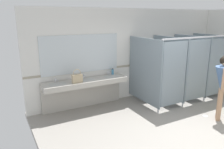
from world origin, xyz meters
The scene contains 10 objects.
ground_plane centered at (0.00, 0.00, -0.05)m, with size 6.93×5.69×0.10m, color gray.
wall_back centered at (0.00, 2.60, 1.40)m, with size 6.93×0.12×2.80m, color silver.
wall_back_tile_band centered at (0.00, 2.54, 1.05)m, with size 6.93×0.01×0.06m, color #9E937F.
vanity_counter centered at (-1.88, 2.33, 0.64)m, with size 2.37×0.56×0.98m.
mirror_panel centered at (-1.88, 2.53, 1.55)m, with size 2.27×0.02×1.06m, color silver.
bathroom_stalls centered at (1.11, 1.56, 1.06)m, with size 2.80×1.51×2.02m.
person_standing centered at (0.85, 0.05, 1.04)m, with size 0.56×0.56×1.64m.
handbag centered at (-2.18, 2.11, 1.00)m, with size 0.28×0.10×0.37m.
soap_dispenser centered at (-0.95, 2.41, 0.95)m, with size 0.07×0.07×0.19m.
floor_drain_cover centered at (0.72, 0.32, 0.00)m, with size 0.14×0.14×0.01m, color #B7BABF.
Camera 1 is at (-4.03, -3.23, 2.55)m, focal length 35.41 mm.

